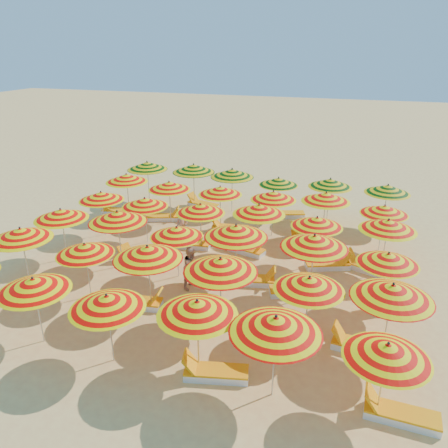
# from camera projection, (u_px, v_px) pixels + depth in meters

# --- Properties ---
(ground) EXTENTS (120.00, 120.00, 0.00)m
(ground) POSITION_uv_depth(u_px,v_px,m) (220.00, 265.00, 17.46)
(ground) COLOR #F1C56B
(ground) RESTS_ON ground
(umbrella_1) EXTENTS (2.74, 2.74, 2.19)m
(umbrella_1) POSITION_uv_depth(u_px,v_px,m) (33.00, 285.00, 12.29)
(umbrella_1) COLOR silver
(umbrella_1) RESTS_ON ground
(umbrella_2) EXTENTS (2.13, 2.13, 2.16)m
(umbrella_2) POSITION_uv_depth(u_px,v_px,m) (107.00, 302.00, 11.51)
(umbrella_2) COLOR silver
(umbrella_2) RESTS_ON ground
(umbrella_3) EXTENTS (2.47, 2.47, 2.24)m
(umbrella_3) POSITION_uv_depth(u_px,v_px,m) (197.00, 308.00, 11.13)
(umbrella_3) COLOR silver
(umbrella_3) RESTS_ON ground
(umbrella_4) EXTENTS (2.79, 2.79, 2.39)m
(umbrella_4) POSITION_uv_depth(u_px,v_px,m) (276.00, 325.00, 10.24)
(umbrella_4) COLOR silver
(umbrella_4) RESTS_ON ground
(umbrella_5) EXTENTS (2.42, 2.42, 2.11)m
(umbrella_5) POSITION_uv_depth(u_px,v_px,m) (387.00, 351.00, 9.74)
(umbrella_5) COLOR silver
(umbrella_5) RESTS_ON ground
(umbrella_6) EXTENTS (2.77, 2.77, 2.30)m
(umbrella_6) POSITION_uv_depth(u_px,v_px,m) (21.00, 234.00, 15.35)
(umbrella_6) COLOR silver
(umbrella_6) RESTS_ON ground
(umbrella_7) EXTENTS (2.58, 2.58, 2.08)m
(umbrella_7) POSITION_uv_depth(u_px,v_px,m) (85.00, 249.00, 14.65)
(umbrella_7) COLOR silver
(umbrella_7) RESTS_ON ground
(umbrella_8) EXTENTS (2.55, 2.55, 2.38)m
(umbrella_8) POSITION_uv_depth(u_px,v_px,m) (148.00, 253.00, 13.80)
(umbrella_8) COLOR silver
(umbrella_8) RESTS_ON ground
(umbrella_9) EXTENTS (2.54, 2.54, 2.40)m
(umbrella_9) POSITION_uv_depth(u_px,v_px,m) (221.00, 265.00, 12.99)
(umbrella_9) COLOR silver
(umbrella_9) RESTS_ON ground
(umbrella_10) EXTENTS (2.72, 2.72, 2.17)m
(umbrella_10) POSITION_uv_depth(u_px,v_px,m) (309.00, 284.00, 12.38)
(umbrella_10) COLOR silver
(umbrella_10) RESTS_ON ground
(umbrella_11) EXTENTS (2.35, 2.35, 2.36)m
(umbrella_11) POSITION_uv_depth(u_px,v_px,m) (392.00, 292.00, 11.66)
(umbrella_11) COLOR silver
(umbrella_11) RESTS_ON ground
(umbrella_12) EXTENTS (2.77, 2.77, 2.24)m
(umbrella_12) POSITION_uv_depth(u_px,v_px,m) (61.00, 214.00, 17.24)
(umbrella_12) COLOR silver
(umbrella_12) RESTS_ON ground
(umbrella_13) EXTENTS (2.28, 2.28, 2.39)m
(umbrella_13) POSITION_uv_depth(u_px,v_px,m) (117.00, 217.00, 16.63)
(umbrella_13) COLOR silver
(umbrella_13) RESTS_ON ground
(umbrella_14) EXTENTS (2.46, 2.46, 2.09)m
(umbrella_14) POSITION_uv_depth(u_px,v_px,m) (177.00, 232.00, 15.95)
(umbrella_14) COLOR silver
(umbrella_14) RESTS_ON ground
(umbrella_15) EXTENTS (2.76, 2.76, 2.41)m
(umbrella_15) POSITION_uv_depth(u_px,v_px,m) (236.00, 231.00, 15.31)
(umbrella_15) COLOR silver
(umbrella_15) RESTS_ON ground
(umbrella_16) EXTENTS (2.71, 2.71, 2.41)m
(umbrella_16) POSITION_uv_depth(u_px,v_px,m) (314.00, 242.00, 14.51)
(umbrella_16) COLOR silver
(umbrella_16) RESTS_ON ground
(umbrella_17) EXTENTS (2.17, 2.17, 2.11)m
(umbrella_17) POSITION_uv_depth(u_px,v_px,m) (388.00, 259.00, 13.93)
(umbrella_17) COLOR silver
(umbrella_17) RESTS_ON ground
(umbrella_18) EXTENTS (2.28, 2.28, 2.14)m
(umbrella_18) POSITION_uv_depth(u_px,v_px,m) (101.00, 196.00, 19.57)
(umbrella_18) COLOR silver
(umbrella_18) RESTS_ON ground
(umbrella_19) EXTENTS (2.20, 2.20, 2.13)m
(umbrella_19) POSITION_uv_depth(u_px,v_px,m) (145.00, 202.00, 18.83)
(umbrella_19) COLOR silver
(umbrella_19) RESTS_ON ground
(umbrella_20) EXTENTS (2.18, 2.18, 2.16)m
(umbrella_20) POSITION_uv_depth(u_px,v_px,m) (200.00, 209.00, 18.02)
(umbrella_20) COLOR silver
(umbrella_20) RESTS_ON ground
(umbrella_21) EXTENTS (2.47, 2.47, 2.29)m
(umbrella_21) POSITION_uv_depth(u_px,v_px,m) (259.00, 210.00, 17.62)
(umbrella_21) COLOR silver
(umbrella_21) RESTS_ON ground
(umbrella_22) EXTENTS (2.17, 2.17, 2.12)m
(umbrella_22) POSITION_uv_depth(u_px,v_px,m) (317.00, 222.00, 16.77)
(umbrella_22) COLOR silver
(umbrella_22) RESTS_ON ground
(umbrella_23) EXTENTS (2.68, 2.68, 2.26)m
(umbrella_23) POSITION_uv_depth(u_px,v_px,m) (388.00, 225.00, 16.19)
(umbrella_23) COLOR silver
(umbrella_23) RESTS_ON ground
(umbrella_24) EXTENTS (2.52, 2.52, 2.23)m
(umbrella_24) POSITION_uv_depth(u_px,v_px,m) (126.00, 178.00, 21.92)
(umbrella_24) COLOR silver
(umbrella_24) RESTS_ON ground
(umbrella_25) EXTENTS (2.18, 2.18, 2.15)m
(umbrella_25) POSITION_uv_depth(u_px,v_px,m) (169.00, 186.00, 20.99)
(umbrella_25) COLOR silver
(umbrella_25) RESTS_ON ground
(umbrella_26) EXTENTS (2.43, 2.43, 2.17)m
(umbrella_26) POSITION_uv_depth(u_px,v_px,m) (220.00, 191.00, 20.23)
(umbrella_26) COLOR silver
(umbrella_26) RESTS_ON ground
(umbrella_27) EXTENTS (2.09, 2.09, 2.19)m
(umbrella_27) POSITION_uv_depth(u_px,v_px,m) (273.00, 196.00, 19.49)
(umbrella_27) COLOR silver
(umbrella_27) RESTS_ON ground
(umbrella_28) EXTENTS (2.75, 2.75, 2.27)m
(umbrella_28) POSITION_uv_depth(u_px,v_px,m) (326.00, 197.00, 19.09)
(umbrella_28) COLOR silver
(umbrella_28) RESTS_ON ground
(umbrella_29) EXTENTS (2.38, 2.38, 2.09)m
(umbrella_29) POSITION_uv_depth(u_px,v_px,m) (384.00, 210.00, 18.08)
(umbrella_29) COLOR silver
(umbrella_29) RESTS_ON ground
(umbrella_30) EXTENTS (2.64, 2.64, 2.33)m
(umbrella_30) POSITION_uv_depth(u_px,v_px,m) (147.00, 166.00, 23.82)
(umbrella_30) COLOR silver
(umbrella_30) RESTS_ON ground
(umbrella_31) EXTENTS (2.46, 2.46, 2.38)m
(umbrella_31) POSITION_uv_depth(u_px,v_px,m) (194.00, 168.00, 23.12)
(umbrella_31) COLOR silver
(umbrella_31) RESTS_ON ground
(umbrella_32) EXTENTS (2.79, 2.79, 2.36)m
(umbrella_32) POSITION_uv_depth(u_px,v_px,m) (232.00, 173.00, 22.35)
(umbrella_32) COLOR silver
(umbrella_32) RESTS_ON ground
(umbrella_33) EXTENTS (2.11, 2.11, 2.09)m
(umbrella_33) POSITION_uv_depth(u_px,v_px,m) (278.00, 182.00, 21.81)
(umbrella_33) COLOR silver
(umbrella_33) RESTS_ON ground
(umbrella_34) EXTENTS (2.54, 2.54, 2.25)m
(umbrella_34) POSITION_uv_depth(u_px,v_px,m) (330.00, 183.00, 21.12)
(umbrella_34) COLOR silver
(umbrella_34) RESTS_ON ground
(umbrella_35) EXTENTS (2.61, 2.61, 2.22)m
(umbrella_35) POSITION_uv_depth(u_px,v_px,m) (388.00, 189.00, 20.28)
(umbrella_35) COLOR silver
(umbrella_35) RESTS_ON ground
(lounger_0) EXTENTS (1.82, 0.96, 0.69)m
(lounger_0) POSITION_uv_depth(u_px,v_px,m) (215.00, 372.00, 11.56)
(lounger_0) COLOR white
(lounger_0) RESTS_ON ground
(lounger_1) EXTENTS (1.75, 0.65, 0.69)m
(lounger_1) POSITION_uv_depth(u_px,v_px,m) (399.00, 414.00, 10.26)
(lounger_1) COLOR white
(lounger_1) RESTS_ON ground
(lounger_2) EXTENTS (1.80, 0.84, 0.69)m
(lounger_2) POSITION_uv_depth(u_px,v_px,m) (138.00, 302.00, 14.69)
(lounger_2) COLOR white
(lounger_2) RESTS_ON ground
(lounger_3) EXTENTS (1.78, 0.76, 0.69)m
(lounger_3) POSITION_uv_depth(u_px,v_px,m) (361.00, 347.00, 12.55)
(lounger_3) COLOR white
(lounger_3) RESTS_ON ground
(lounger_4) EXTENTS (1.83, 1.15, 0.69)m
(lounger_4) POSITION_uv_depth(u_px,v_px,m) (136.00, 262.00, 17.45)
(lounger_4) COLOR white
(lounger_4) RESTS_ON ground
(lounger_5) EXTENTS (1.82, 0.94, 0.69)m
(lounger_5) POSITION_uv_depth(u_px,v_px,m) (253.00, 280.00, 16.07)
(lounger_5) COLOR white
(lounger_5) RESTS_ON ground
(lounger_6) EXTENTS (1.83, 1.12, 0.69)m
(lounger_6) POSITION_uv_depth(u_px,v_px,m) (295.00, 291.00, 15.37)
(lounger_6) COLOR white
(lounger_6) RESTS_ON ground
(lounger_7) EXTENTS (1.81, 0.90, 0.69)m
(lounger_7) POSITION_uv_depth(u_px,v_px,m) (397.00, 308.00, 14.38)
(lounger_7) COLOR white
(lounger_7) RESTS_ON ground
(lounger_8) EXTENTS (1.79, 0.80, 0.69)m
(lounger_8) POSITION_uv_depth(u_px,v_px,m) (192.00, 244.00, 18.96)
(lounger_8) COLOR white
(lounger_8) RESTS_ON ground
(lounger_9) EXTENTS (1.82, 1.01, 0.69)m
(lounger_9) POSITION_uv_depth(u_px,v_px,m) (246.00, 249.00, 18.47)
(lounger_9) COLOR white
(lounger_9) RESTS_ON ground
(lounger_10) EXTENTS (1.82, 1.18, 0.69)m
(lounger_10) POSITION_uv_depth(u_px,v_px,m) (328.00, 264.00, 17.21)
(lounger_10) COLOR white
(lounger_10) RESTS_ON ground
(lounger_11) EXTENTS (1.82, 1.17, 0.69)m
(lounger_11) POSITION_uv_depth(u_px,v_px,m) (365.00, 267.00, 17.02)
(lounger_11) COLOR white
(lounger_11) RESTS_ON ground
(lounger_12) EXTENTS (1.80, 0.82, 0.69)m
(lounger_12) POSITION_uv_depth(u_px,v_px,m) (118.00, 211.00, 22.68)
(lounger_12) COLOR white
(lounger_12) RESTS_ON ground
(lounger_13) EXTENTS (1.83, 1.12, 0.69)m
(lounger_13) POSITION_uv_depth(u_px,v_px,m) (163.00, 217.00, 21.91)
(lounger_13) COLOR white
(lounger_13) RESTS_ON ground
(lounger_14) EXTENTS (1.80, 0.82, 0.69)m
(lounger_14) POSITION_uv_depth(u_px,v_px,m) (229.00, 228.00, 20.59)
(lounger_14) COLOR white
(lounger_14) RESTS_ON ground
(lounger_15) EXTENTS (1.82, 0.96, 0.69)m
(lounger_15) POSITION_uv_depth(u_px,v_px,m) (309.00, 235.00, 19.90)
(lounger_15) COLOR white
(lounger_15) RESTS_ON ground
(lounger_16) EXTENTS (1.82, 0.99, 0.69)m
(lounger_16) POSITION_uv_depth(u_px,v_px,m) (202.00, 204.00, 23.64)
(lounger_16) COLOR white
(lounger_16) RESTS_ON ground
(lounger_17) EXTENTS (1.83, 1.11, 0.69)m
(lounger_17) POSITION_uv_depth(u_px,v_px,m) (287.00, 214.00, 22.29)
(lounger_17) COLOR white
(lounger_17) RESTS_ON ground
(beachgoer_a) EXTENTS (0.62, 0.56, 1.43)m
(beachgoer_a) POSITION_uv_depth(u_px,v_px,m) (182.00, 228.00, 19.19)
(beachgoer_a) COLOR tan
(beachgoer_a) RESTS_ON ground
(beachgoer_b) EXTENTS (0.72, 0.86, 1.59)m
(beachgoer_b) POSITION_uv_depth(u_px,v_px,m) (192.00, 267.00, 15.65)
(beachgoer_b) COLOR tan
(beachgoer_b) RESTS_ON ground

